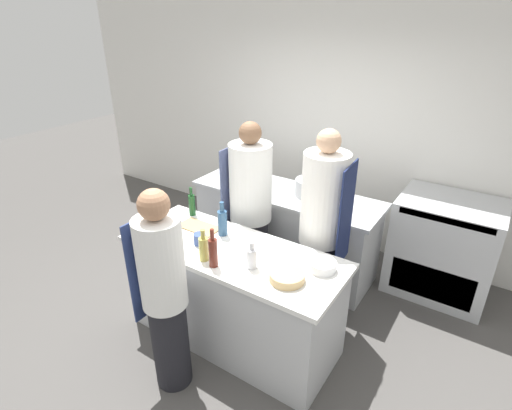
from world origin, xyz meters
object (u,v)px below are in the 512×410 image
(oven_range, at_px, (443,247))
(bottle_olive_oil, at_px, (204,248))
(chef_at_prep_near, at_px, (164,295))
(stockpot, at_px, (310,187))
(bottle_cooking_oil, at_px, (222,222))
(bowl_prep_small, at_px, (322,266))
(bottle_water, at_px, (252,258))
(bottle_wine, at_px, (161,218))
(chef_at_pass_far, at_px, (250,212))
(bottle_sauce, at_px, (213,252))
(bowl_mixing_large, at_px, (287,277))
(bottle_vinegar, at_px, (192,204))
(cup, at_px, (200,239))
(chef_at_stove, at_px, (322,233))

(oven_range, distance_m, bottle_olive_oil, 2.46)
(chef_at_prep_near, xyz_separation_m, stockpot, (0.17, 1.91, 0.17))
(chef_at_prep_near, relative_size, bottle_cooking_oil, 5.39)
(chef_at_prep_near, relative_size, bowl_prep_small, 8.07)
(bottle_olive_oil, xyz_separation_m, bottle_water, (0.36, 0.11, -0.02))
(oven_range, bearing_deg, bowl_prep_small, -111.34)
(bottle_wine, bearing_deg, chef_at_pass_far, 61.92)
(oven_range, distance_m, stockpot, 1.44)
(bottle_sauce, distance_m, bowl_prep_small, 0.80)
(oven_range, bearing_deg, chef_at_prep_near, -121.86)
(chef_at_prep_near, height_order, bowl_mixing_large, chef_at_prep_near)
(bottle_olive_oil, height_order, bottle_sauce, bottle_sauce)
(bottle_wine, height_order, bowl_mixing_large, bottle_wine)
(bowl_prep_small, bearing_deg, oven_range, 68.66)
(bottle_olive_oil, bearing_deg, chef_at_pass_far, 102.05)
(bowl_mixing_large, xyz_separation_m, stockpot, (-0.52, 1.39, 0.06))
(bottle_wine, bearing_deg, bottle_sauce, -13.48)
(chef_at_prep_near, bearing_deg, bowl_prep_small, -46.38)
(bottle_vinegar, distance_m, bottle_water, 1.02)
(bottle_water, bearing_deg, bottle_wine, 178.14)
(chef_at_prep_near, height_order, bottle_sauce, chef_at_prep_near)
(chef_at_pass_far, bearing_deg, bowl_mixing_large, -133.11)
(bottle_wine, bearing_deg, bowl_mixing_large, -1.20)
(bottle_water, xyz_separation_m, bowl_prep_small, (0.44, 0.26, -0.05))
(bottle_sauce, bearing_deg, bowl_mixing_large, 14.93)
(chef_at_pass_far, bearing_deg, chef_at_prep_near, -173.24)
(chef_at_prep_near, xyz_separation_m, bottle_sauce, (0.15, 0.37, 0.21))
(chef_at_prep_near, bearing_deg, stockpot, -3.97)
(bottle_olive_oil, height_order, bowl_mixing_large, bottle_olive_oil)
(chef_at_prep_near, bearing_deg, bottle_cooking_oil, 7.07)
(cup, bearing_deg, bottle_wine, -178.69)
(chef_at_pass_far, relative_size, bowl_prep_small, 8.71)
(bowl_mixing_large, bearing_deg, cup, 177.51)
(bottle_wine, xyz_separation_m, stockpot, (0.74, 1.36, -0.03))
(bottle_olive_oil, relative_size, stockpot, 0.84)
(bottle_olive_oil, xyz_separation_m, bowl_prep_small, (0.80, 0.37, -0.07))
(bottle_sauce, height_order, bowl_prep_small, bottle_sauce)
(chef_at_pass_far, xyz_separation_m, bottle_cooking_oil, (0.08, -0.53, 0.15))
(bowl_mixing_large, distance_m, cup, 0.83)
(bottle_olive_oil, distance_m, bowl_mixing_large, 0.67)
(bottle_sauce, bearing_deg, bottle_water, 29.28)
(chef_at_stove, height_order, bottle_cooking_oil, chef_at_stove)
(oven_range, bearing_deg, bottle_cooking_oil, -134.47)
(oven_range, height_order, stockpot, stockpot)
(bottle_water, xyz_separation_m, cup, (-0.54, 0.04, -0.04))
(bottle_olive_oil, xyz_separation_m, bottle_wine, (-0.60, 0.15, 0.01))
(bottle_sauce, bearing_deg, stockpot, 89.11)
(chef_at_pass_far, height_order, bottle_olive_oil, chef_at_pass_far)
(bottle_sauce, relative_size, bottle_water, 1.45)
(bottle_cooking_oil, xyz_separation_m, bowl_mixing_large, (0.77, -0.26, -0.09))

